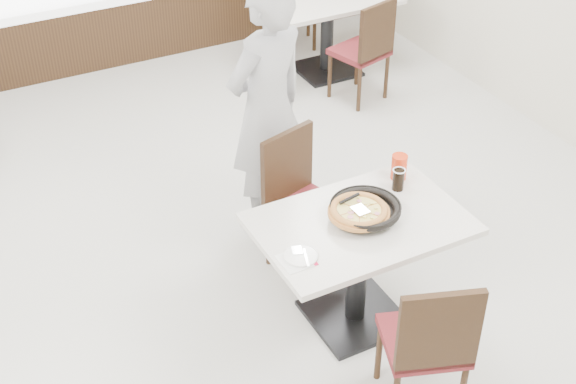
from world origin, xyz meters
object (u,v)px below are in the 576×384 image
side_plate (301,256)px  cola_glass (398,180)px  pizza_pan (365,212)px  red_cup (399,167)px  bg_chair_right_near (360,49)px  diner_person (267,110)px  main_table (357,271)px  chair_near (424,337)px  chair_far (307,207)px  bg_chair_right_far (294,0)px  pizza (359,212)px  bg_table_right (327,35)px

side_plate → cola_glass: 0.87m
pizza_pan → red_cup: (0.40, 0.25, 0.04)m
bg_chair_right_near → pizza_pan: bearing=-136.9°
cola_glass → diner_person: 1.06m
pizza_pan → red_cup: 0.47m
main_table → bg_chair_right_near: size_ratio=1.26×
chair_near → red_cup: size_ratio=5.94×
chair_far → diner_person: diner_person is taller
side_plate → diner_person: (0.43, 1.27, 0.15)m
chair_near → cola_glass: (0.40, 0.88, 0.34)m
cola_glass → bg_chair_right_far: 3.75m
chair_near → pizza_pan: chair_near is taller
main_table → diner_person: 1.27m
bg_chair_right_near → chair_far: bearing=-145.2°
side_plate → main_table: bearing=15.1°
cola_glass → pizza: bearing=-157.0°
bg_table_right → bg_chair_right_near: size_ratio=1.26×
side_plate → bg_table_right: (1.99, 3.15, -0.38)m
side_plate → bg_chair_right_far: 4.34m
chair_near → diner_person: bearing=109.3°
red_cup → bg_chair_right_near: 2.45m
bg_chair_right_far → pizza_pan: bearing=86.9°
main_table → bg_table_right: same height
main_table → bg_table_right: size_ratio=1.00×
chair_far → main_table: bearing=75.8°
main_table → chair_near: (-0.04, -0.71, 0.10)m
chair_far → pizza_pan: chair_far is taller
pizza → bg_chair_right_near: size_ratio=0.37×
bg_chair_right_near → bg_table_right: bearing=73.2°
chair_near → cola_glass: size_ratio=7.31×
chair_far → side_plate: 0.88m
side_plate → bg_chair_right_near: (1.98, 2.55, -0.28)m
chair_far → red_cup: bearing=128.7°
pizza_pan → pizza: (-0.05, -0.01, 0.02)m
diner_person → bg_chair_right_near: 2.05m
pizza_pan → diner_person: bearing=92.9°
cola_glass → red_cup: bearing=54.3°
main_table → chair_far: 0.60m
pizza → cola_glass: 0.41m
main_table → bg_chair_right_far: bg_chair_right_far is taller
chair_near → bg_table_right: bearing=86.9°
chair_far → red_cup: (0.45, -0.32, 0.35)m
chair_far → pizza_pan: 0.66m
red_cup → cola_glass: bearing=-125.7°
cola_glass → bg_chair_right_far: bearing=71.5°
main_table → pizza: bearing=132.8°
chair_far → pizza_pan: bearing=79.7°
side_plate → red_cup: size_ratio=1.15×
pizza → bg_chair_right_near: bearing=57.7°
cola_glass → bg_table_right: 3.12m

